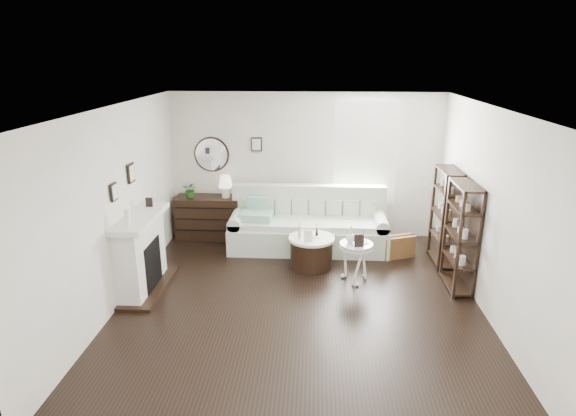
# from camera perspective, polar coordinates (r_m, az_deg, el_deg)

# --- Properties ---
(room) EXTENTS (5.50, 5.50, 5.50)m
(room) POSITION_cam_1_polar(r_m,az_deg,el_deg) (8.92, 6.78, 6.40)
(room) COLOR black
(room) RESTS_ON ground
(fireplace) EXTENTS (0.50, 1.40, 1.84)m
(fireplace) POSITION_cam_1_polar(r_m,az_deg,el_deg) (7.36, -16.95, -5.40)
(fireplace) COLOR white
(fireplace) RESTS_ON ground
(shelf_unit_far) EXTENTS (0.30, 0.80, 1.60)m
(shelf_unit_far) POSITION_cam_1_polar(r_m,az_deg,el_deg) (8.27, 18.13, -0.99)
(shelf_unit_far) COLOR black
(shelf_unit_far) RESTS_ON ground
(shelf_unit_near) EXTENTS (0.30, 0.80, 1.60)m
(shelf_unit_near) POSITION_cam_1_polar(r_m,az_deg,el_deg) (7.46, 19.80, -3.22)
(shelf_unit_near) COLOR black
(shelf_unit_near) RESTS_ON ground
(sofa) EXTENTS (2.78, 0.96, 1.08)m
(sofa) POSITION_cam_1_polar(r_m,az_deg,el_deg) (8.65, 2.39, -2.40)
(sofa) COLOR beige
(sofa) RESTS_ON ground
(quilt) EXTENTS (0.58, 0.49, 0.14)m
(quilt) POSITION_cam_1_polar(r_m,az_deg,el_deg) (8.49, -3.75, -0.90)
(quilt) COLOR #24876A
(quilt) RESTS_ON sofa
(suitcase) EXTENTS (0.61, 0.38, 0.39)m
(suitcase) POSITION_cam_1_polar(r_m,az_deg,el_deg) (8.47, 12.89, -4.50)
(suitcase) COLOR brown
(suitcase) RESTS_ON ground
(dresser) EXTENTS (1.20, 0.51, 0.80)m
(dresser) POSITION_cam_1_polar(r_m,az_deg,el_deg) (9.21, -9.38, -1.07)
(dresser) COLOR black
(dresser) RESTS_ON ground
(table_lamp) EXTENTS (0.34, 0.34, 0.41)m
(table_lamp) POSITION_cam_1_polar(r_m,az_deg,el_deg) (8.97, -7.40, 2.55)
(table_lamp) COLOR beige
(table_lamp) RESTS_ON dresser
(potted_plant) EXTENTS (0.29, 0.25, 0.30)m
(potted_plant) POSITION_cam_1_polar(r_m,az_deg,el_deg) (9.08, -11.46, 2.15)
(potted_plant) COLOR #225217
(potted_plant) RESTS_ON dresser
(drum_table) EXTENTS (0.75, 0.75, 0.52)m
(drum_table) POSITION_cam_1_polar(r_m,az_deg,el_deg) (7.88, 2.78, -5.21)
(drum_table) COLOR black
(drum_table) RESTS_ON ground
(pedestal_table) EXTENTS (0.51, 0.51, 0.62)m
(pedestal_table) POSITION_cam_1_polar(r_m,az_deg,el_deg) (7.37, 8.10, -4.54)
(pedestal_table) COLOR white
(pedestal_table) RESTS_ON ground
(eiffel_drum) EXTENTS (0.13, 0.13, 0.19)m
(eiffel_drum) POSITION_cam_1_polar(r_m,az_deg,el_deg) (7.80, 3.44, -2.70)
(eiffel_drum) COLOR black
(eiffel_drum) RESTS_ON drum_table
(bottle_drum) EXTENTS (0.06, 0.06, 0.28)m
(bottle_drum) POSITION_cam_1_polar(r_m,az_deg,el_deg) (7.66, 1.42, -2.71)
(bottle_drum) COLOR silver
(bottle_drum) RESTS_ON drum_table
(card_frame_drum) EXTENTS (0.14, 0.07, 0.18)m
(card_frame_drum) POSITION_cam_1_polar(r_m,az_deg,el_deg) (7.58, 2.41, -3.35)
(card_frame_drum) COLOR silver
(card_frame_drum) RESTS_ON drum_table
(eiffel_ped) EXTENTS (0.12, 0.12, 0.17)m
(eiffel_ped) POSITION_cam_1_polar(r_m,az_deg,el_deg) (7.36, 8.90, -3.46)
(eiffel_ped) COLOR black
(eiffel_ped) RESTS_ON pedestal_table
(flask_ped) EXTENTS (0.15, 0.15, 0.27)m
(flask_ped) POSITION_cam_1_polar(r_m,az_deg,el_deg) (7.31, 7.45, -3.09)
(flask_ped) COLOR silver
(flask_ped) RESTS_ON pedestal_table
(card_frame_ped) EXTENTS (0.15, 0.08, 0.19)m
(card_frame_ped) POSITION_cam_1_polar(r_m,az_deg,el_deg) (7.19, 8.41, -3.86)
(card_frame_ped) COLOR black
(card_frame_ped) RESTS_ON pedestal_table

